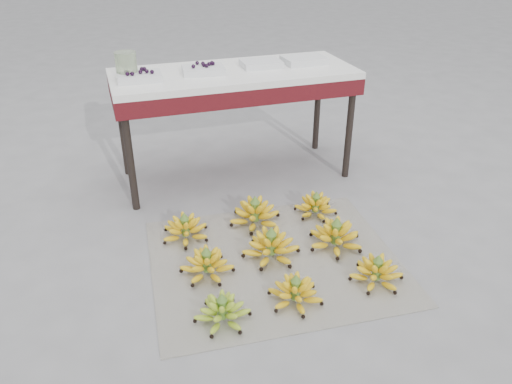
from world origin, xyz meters
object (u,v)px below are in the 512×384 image
object	(u,v)px
tray_right	(261,64)
glass_jar	(126,65)
bunch_back_right	(316,206)
bunch_back_center	(255,214)
tray_left	(203,70)
vendor_table	(234,83)
tray_far_left	(139,76)
bunch_mid_center	(271,247)
bunch_front_left	(222,311)
bunch_mid_right	(336,236)
bunch_front_center	(295,292)
bunch_back_left	(185,229)
bunch_mid_left	(207,264)
bunch_front_right	(377,272)
tray_far_right	(304,60)
newspaper_mat	(275,261)

from	to	relation	value
tray_right	glass_jar	size ratio (longest dim) A/B	1.61
bunch_back_right	bunch_back_center	bearing A→B (deg)	178.49
tray_left	vendor_table	bearing A→B (deg)	1.53
tray_far_left	tray_left	size ratio (longest dim) A/B	0.98
tray_left	glass_jar	xyz separation A→B (m)	(-0.45, 0.02, 0.06)
bunch_back_center	bunch_back_right	bearing A→B (deg)	21.23
bunch_mid_center	tray_far_left	xyz separation A→B (m)	(-0.49, 0.94, 0.68)
bunch_front_left	tray_far_left	bearing A→B (deg)	110.88
bunch_mid_right	tray_right	bearing A→B (deg)	99.05
bunch_front_center	bunch_mid_right	world-z (taller)	bunch_mid_right
bunch_mid_center	bunch_back_left	size ratio (longest dim) A/B	1.41
bunch_mid_left	bunch_back_right	distance (m)	0.83
bunch_front_right	bunch_back_right	world-z (taller)	bunch_front_right
glass_jar	bunch_mid_right	bearing A→B (deg)	-48.05
bunch_front_left	bunch_front_center	size ratio (longest dim) A/B	1.20
tray_left	tray_far_right	distance (m)	0.67
tray_far_right	glass_jar	world-z (taller)	glass_jar
bunch_back_center	tray_far_left	size ratio (longest dim) A/B	1.48
bunch_front_right	bunch_back_left	size ratio (longest dim) A/B	1.26
bunch_front_center	bunch_front_right	world-z (taller)	bunch_front_right
tray_right	glass_jar	distance (m)	0.83
newspaper_mat	bunch_front_right	size ratio (longest dim) A/B	3.74
bunch_mid_left	bunch_back_center	bearing A→B (deg)	28.19
bunch_front_right	bunch_mid_left	distance (m)	0.82
tray_far_left	tray_far_right	xyz separation A→B (m)	(1.06, 0.06, -0.00)
bunch_back_left	tray_far_right	bearing A→B (deg)	35.21
bunch_back_right	tray_right	distance (m)	0.98
newspaper_mat	bunch_front_right	world-z (taller)	bunch_front_right
vendor_table	glass_jar	size ratio (longest dim) A/B	9.68
bunch_front_center	tray_far_left	xyz separation A→B (m)	(-0.48, 1.30, 0.69)
bunch_mid_left	tray_right	xyz separation A→B (m)	(0.63, 1.05, 0.69)
bunch_mid_right	bunch_back_left	xyz separation A→B (m)	(-0.75, 0.33, -0.01)
tray_right	bunch_front_left	bearing A→B (deg)	-114.83
newspaper_mat	bunch_back_left	bearing A→B (deg)	138.66
bunch_back_center	vendor_table	distance (m)	0.87
bunch_back_left	vendor_table	size ratio (longest dim) A/B	0.18
bunch_mid_right	bunch_front_left	bearing A→B (deg)	-148.48
bunch_back_left	tray_far_right	distance (m)	1.37
newspaper_mat	bunch_front_left	bearing A→B (deg)	-136.97
newspaper_mat	vendor_table	xyz separation A→B (m)	(0.09, 1.02, 0.64)
newspaper_mat	glass_jar	bearing A→B (deg)	118.32
bunch_mid_left	tray_left	distance (m)	1.25
bunch_mid_left	bunch_mid_center	distance (m)	0.35
tray_right	newspaper_mat	bearing A→B (deg)	-104.77
newspaper_mat	bunch_front_left	xyz separation A→B (m)	(-0.37, -0.34, 0.05)
tray_left	bunch_mid_left	bearing A→B (deg)	-103.78
bunch_back_right	glass_jar	size ratio (longest dim) A/B	1.59
newspaper_mat	tray_far_right	distance (m)	1.40
tray_right	bunch_back_left	bearing A→B (deg)	-133.82
bunch_mid_center	vendor_table	xyz separation A→B (m)	(0.09, 0.98, 0.58)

